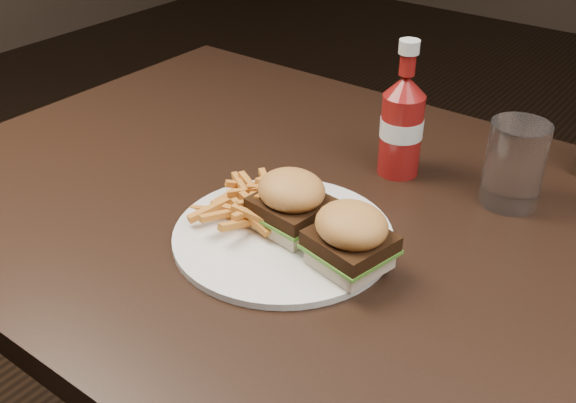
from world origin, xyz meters
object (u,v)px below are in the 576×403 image
Objects in this scene: dining_table at (329,224)px; plate at (283,235)px; tumbler at (514,166)px; ketchup_bottle at (401,135)px.

plate is (-0.01, -0.09, 0.03)m from dining_table.
ketchup_bottle is at bearing -174.05° from tumbler.
ketchup_bottle reaches higher than plate.
tumbler is at bearing 43.40° from dining_table.
dining_table is 9.96× the size of ketchup_bottle.
dining_table is at bearing -96.47° from ketchup_bottle.
ketchup_bottle is at bearing 83.26° from plate.
tumbler is (0.16, 0.02, -0.01)m from ketchup_bottle.
tumbler is at bearing 53.47° from plate.
plate is at bearing -126.53° from tumbler.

